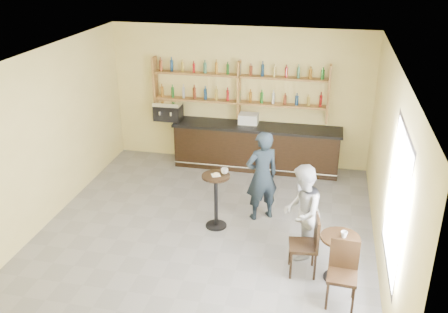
% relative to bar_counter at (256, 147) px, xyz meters
% --- Properties ---
extents(floor, '(7.00, 7.00, 0.00)m').
position_rel_bar_counter_xyz_m(floor, '(-0.47, -3.15, -0.52)').
color(floor, gray).
rests_on(floor, ground).
extents(ceiling, '(7.00, 7.00, 0.00)m').
position_rel_bar_counter_xyz_m(ceiling, '(-0.47, -3.15, 2.68)').
color(ceiling, white).
rests_on(ceiling, wall_back).
extents(wall_back, '(7.00, 0.00, 7.00)m').
position_rel_bar_counter_xyz_m(wall_back, '(-0.47, 0.35, 1.08)').
color(wall_back, '#F8E58D').
rests_on(wall_back, floor).
extents(wall_front, '(7.00, 0.00, 7.00)m').
position_rel_bar_counter_xyz_m(wall_front, '(-0.47, -6.65, 1.08)').
color(wall_front, '#F8E58D').
rests_on(wall_front, floor).
extents(wall_left, '(0.00, 7.00, 7.00)m').
position_rel_bar_counter_xyz_m(wall_left, '(-3.47, -3.15, 1.08)').
color(wall_left, '#F8E58D').
rests_on(wall_left, floor).
extents(wall_right, '(0.00, 7.00, 7.00)m').
position_rel_bar_counter_xyz_m(wall_right, '(2.53, -3.15, 1.08)').
color(wall_right, '#F8E58D').
rests_on(wall_right, floor).
extents(window_pane, '(0.00, 2.00, 2.00)m').
position_rel_bar_counter_xyz_m(window_pane, '(2.53, -4.35, 1.18)').
color(window_pane, white).
rests_on(window_pane, wall_right).
extents(window_frame, '(0.04, 1.70, 2.10)m').
position_rel_bar_counter_xyz_m(window_frame, '(2.52, -4.35, 1.18)').
color(window_frame, black).
rests_on(window_frame, wall_right).
extents(shelf_unit, '(4.00, 0.26, 1.40)m').
position_rel_bar_counter_xyz_m(shelf_unit, '(-0.47, 0.22, 1.29)').
color(shelf_unit, brown).
rests_on(shelf_unit, wall_back).
extents(liquor_bottles, '(3.68, 0.10, 1.00)m').
position_rel_bar_counter_xyz_m(liquor_bottles, '(-0.47, 0.22, 1.46)').
color(liquor_bottles, '#8C5919').
rests_on(liquor_bottles, shelf_unit).
extents(bar_counter, '(3.84, 0.75, 1.04)m').
position_rel_bar_counter_xyz_m(bar_counter, '(0.00, 0.00, 0.00)').
color(bar_counter, black).
rests_on(bar_counter, floor).
extents(espresso_machine, '(0.63, 0.42, 0.45)m').
position_rel_bar_counter_xyz_m(espresso_machine, '(-2.10, 0.00, 0.74)').
color(espresso_machine, black).
rests_on(espresso_machine, bar_counter).
extents(pastry_case, '(0.48, 0.40, 0.27)m').
position_rel_bar_counter_xyz_m(pastry_case, '(-0.20, 0.00, 0.65)').
color(pastry_case, silver).
rests_on(pastry_case, bar_counter).
extents(pedestal_table, '(0.54, 0.54, 1.05)m').
position_rel_bar_counter_xyz_m(pedestal_table, '(-0.33, -2.76, 0.01)').
color(pedestal_table, black).
rests_on(pedestal_table, floor).
extents(napkin, '(0.20, 0.20, 0.00)m').
position_rel_bar_counter_xyz_m(napkin, '(-0.33, -2.76, 0.54)').
color(napkin, white).
rests_on(napkin, pedestal_table).
extents(donut, '(0.15, 0.15, 0.04)m').
position_rel_bar_counter_xyz_m(donut, '(-0.32, -2.77, 0.56)').
color(donut, '#E7AF54').
rests_on(donut, napkin).
extents(cup_pedestal, '(0.14, 0.14, 0.10)m').
position_rel_bar_counter_xyz_m(cup_pedestal, '(-0.19, -2.66, 0.59)').
color(cup_pedestal, white).
rests_on(cup_pedestal, pedestal_table).
extents(man_main, '(0.77, 0.70, 1.76)m').
position_rel_bar_counter_xyz_m(man_main, '(0.44, -2.26, 0.36)').
color(man_main, black).
rests_on(man_main, floor).
extents(cafe_table, '(0.79, 0.79, 0.77)m').
position_rel_bar_counter_xyz_m(cafe_table, '(1.88, -3.90, -0.14)').
color(cafe_table, black).
rests_on(cafe_table, floor).
extents(cup_cafe, '(0.11, 0.11, 0.10)m').
position_rel_bar_counter_xyz_m(cup_cafe, '(1.93, -3.90, 0.29)').
color(cup_cafe, white).
rests_on(cup_cafe, cafe_table).
extents(chair_west, '(0.49, 0.49, 1.02)m').
position_rel_bar_counter_xyz_m(chair_west, '(1.33, -3.85, -0.01)').
color(chair_west, black).
rests_on(chair_west, floor).
extents(chair_south, '(0.45, 0.45, 0.98)m').
position_rel_bar_counter_xyz_m(chair_south, '(1.93, -4.50, -0.03)').
color(chair_south, black).
rests_on(chair_south, floor).
extents(patron_second, '(0.67, 0.83, 1.64)m').
position_rel_bar_counter_xyz_m(patron_second, '(1.25, -3.36, 0.30)').
color(patron_second, '#A8A9AD').
rests_on(patron_second, floor).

